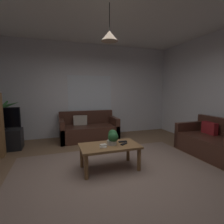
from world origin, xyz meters
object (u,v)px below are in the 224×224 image
(tv_stand, at_px, (2,140))
(tv, at_px, (0,119))
(coffee_table, at_px, (110,149))
(couch_under_window, at_px, (89,130))
(potted_palm_corner, at_px, (2,124))
(remote_on_table_0, at_px, (123,141))
(book_on_table_0, at_px, (103,147))
(potted_plant_on_table, at_px, (113,137))
(pendant_lamp, at_px, (109,36))
(couch_right_side, at_px, (212,143))
(remote_on_table_1, at_px, (124,144))
(book_on_table_1, at_px, (103,145))

(tv_stand, xyz_separation_m, tv, (0.00, -0.02, 0.53))
(coffee_table, xyz_separation_m, tv_stand, (-2.18, 1.79, -0.13))
(couch_under_window, height_order, potted_palm_corner, potted_palm_corner)
(remote_on_table_0, bearing_deg, tv, -128.05)
(remote_on_table_0, bearing_deg, couch_under_window, -175.44)
(remote_on_table_0, bearing_deg, potted_palm_corner, -134.54)
(couch_under_window, xyz_separation_m, tv, (-2.18, -0.29, 0.51))
(book_on_table_0, xyz_separation_m, potted_plant_on_table, (0.21, 0.09, 0.13))
(tv, xyz_separation_m, pendant_lamp, (2.18, -1.77, 1.58))
(couch_under_window, distance_m, couch_right_side, 3.21)
(couch_right_side, xyz_separation_m, tv, (-4.58, 1.85, 0.51))
(pendant_lamp, bearing_deg, tv, 140.88)
(coffee_table, relative_size, pendant_lamp, 1.76)
(potted_plant_on_table, relative_size, potted_palm_corner, 0.21)
(potted_plant_on_table, distance_m, potted_palm_corner, 3.27)
(potted_palm_corner, bearing_deg, coffee_table, -45.31)
(remote_on_table_0, bearing_deg, remote_on_table_1, -16.86)
(potted_palm_corner, bearing_deg, tv, -79.44)
(book_on_table_1, bearing_deg, tv_stand, 137.64)
(book_on_table_0, bearing_deg, couch_under_window, 85.96)
(remote_on_table_1, bearing_deg, tv, 18.43)
(pendant_lamp, bearing_deg, coffee_table, 0.00)
(coffee_table, xyz_separation_m, book_on_table_1, (-0.14, -0.07, 0.11))
(coffee_table, bearing_deg, potted_plant_on_table, 10.08)
(potted_palm_corner, bearing_deg, book_on_table_1, -47.92)
(book_on_table_1, bearing_deg, pendant_lamp, 25.32)
(coffee_table, xyz_separation_m, pendant_lamp, (0.00, 0.00, 1.98))
(coffee_table, relative_size, potted_plant_on_table, 3.94)
(couch_under_window, xyz_separation_m, tv_stand, (-2.18, -0.26, -0.02))
(pendant_lamp, bearing_deg, couch_under_window, 89.89)
(coffee_table, xyz_separation_m, potted_plant_on_table, (0.06, 0.01, 0.22))
(remote_on_table_0, height_order, potted_plant_on_table, potted_plant_on_table)
(couch_right_side, height_order, book_on_table_0, couch_right_side)
(potted_plant_on_table, height_order, pendant_lamp, pendant_lamp)
(couch_right_side, distance_m, coffee_table, 2.41)
(couch_under_window, relative_size, book_on_table_1, 14.38)
(potted_plant_on_table, bearing_deg, book_on_table_1, -159.16)
(couch_right_side, height_order, book_on_table_1, couch_right_side)
(book_on_table_0, xyz_separation_m, tv_stand, (-2.03, 1.87, -0.22))
(couch_under_window, xyz_separation_m, book_on_table_1, (-0.14, -2.12, 0.22))
(coffee_table, xyz_separation_m, remote_on_table_1, (0.26, -0.05, 0.09))
(remote_on_table_0, height_order, potted_palm_corner, potted_palm_corner)
(tv, bearing_deg, potted_palm_corner, 100.56)
(couch_under_window, height_order, remote_on_table_1, couch_under_window)
(book_on_table_0, relative_size, potted_plant_on_table, 0.45)
(couch_under_window, bearing_deg, book_on_table_1, -93.86)
(tv_stand, bearing_deg, potted_plant_on_table, -38.49)
(potted_plant_on_table, bearing_deg, couch_under_window, 91.67)
(couch_under_window, relative_size, pendant_lamp, 2.71)
(book_on_table_0, bearing_deg, book_on_table_1, 59.90)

